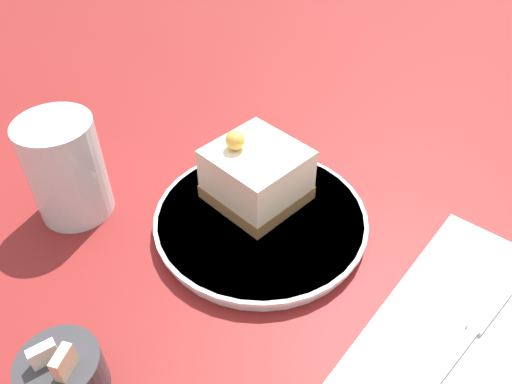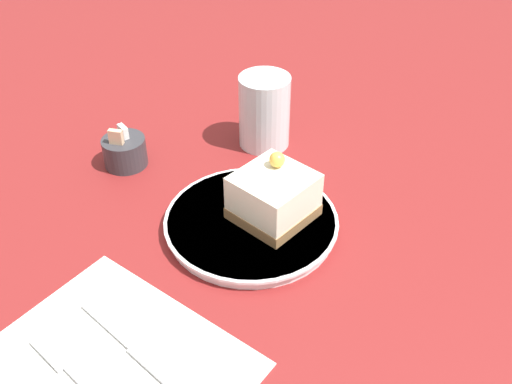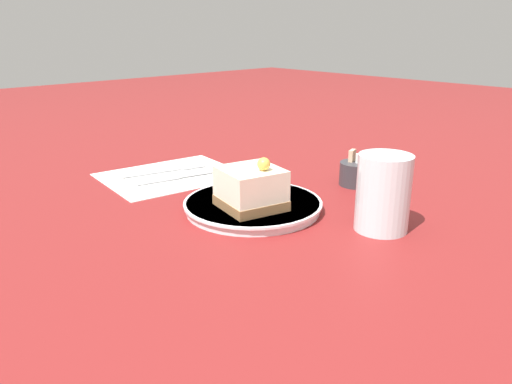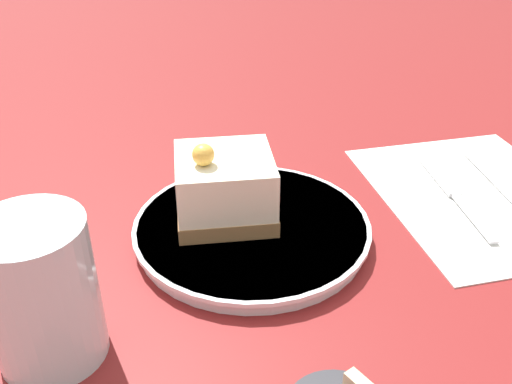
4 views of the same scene
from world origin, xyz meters
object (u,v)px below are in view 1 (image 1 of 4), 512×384
at_px(knife, 482,319).
at_px(sugar_bowl, 63,375).
at_px(plate, 261,220).
at_px(drinking_glass, 66,169).
at_px(cake_slice, 254,174).

xyz_separation_m(knife, sugar_bowl, (0.26, 0.24, 0.02)).
bearing_deg(plate, drinking_glass, 24.77).
distance_m(plate, knife, 0.23).
height_order(plate, drinking_glass, drinking_glass).
xyz_separation_m(sugar_bowl, drinking_glass, (0.15, -0.15, 0.03)).
height_order(plate, cake_slice, cake_slice).
distance_m(plate, sugar_bowl, 0.24).
height_order(sugar_bowl, drinking_glass, drinking_glass).
bearing_deg(cake_slice, drinking_glass, 45.69).
distance_m(plate, drinking_glass, 0.21).
distance_m(cake_slice, sugar_bowl, 0.26).
distance_m(knife, sugar_bowl, 0.35).
xyz_separation_m(plate, knife, (-0.23, -0.01, -0.00)).
xyz_separation_m(cake_slice, knife, (-0.25, 0.02, -0.04)).
relative_size(plate, drinking_glass, 1.98).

